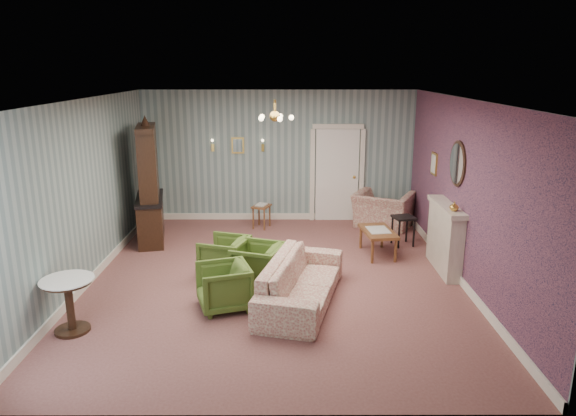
{
  "coord_description": "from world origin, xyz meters",
  "views": [
    {
      "loc": [
        0.18,
        -8.04,
        3.38
      ],
      "look_at": [
        0.2,
        0.4,
        1.1
      ],
      "focal_mm": 32.73,
      "sensor_mm": 36.0,
      "label": 1
    }
  ],
  "objects_px": {
    "olive_chair_c": "(225,254)",
    "pedestal_table": "(70,305)",
    "olive_chair_a": "(224,285)",
    "fireplace": "(445,238)",
    "wingback_chair": "(383,204)",
    "side_table_black": "(403,231)",
    "olive_chair_b": "(258,262)",
    "dresser": "(148,181)",
    "sofa_chintz": "(301,274)",
    "coffee_table": "(378,242)"
  },
  "relations": [
    {
      "from": "olive_chair_a",
      "to": "dresser",
      "type": "xyz_separation_m",
      "value": [
        -1.81,
        3.08,
        0.85
      ]
    },
    {
      "from": "olive_chair_b",
      "to": "pedestal_table",
      "type": "relative_size",
      "value": 1.0
    },
    {
      "from": "coffee_table",
      "to": "olive_chair_c",
      "type": "bearing_deg",
      "value": -160.35
    },
    {
      "from": "fireplace",
      "to": "coffee_table",
      "type": "relative_size",
      "value": 1.47
    },
    {
      "from": "sofa_chintz",
      "to": "dresser",
      "type": "height_order",
      "value": "dresser"
    },
    {
      "from": "fireplace",
      "to": "coffee_table",
      "type": "distance_m",
      "value": 1.29
    },
    {
      "from": "olive_chair_a",
      "to": "pedestal_table",
      "type": "height_order",
      "value": "pedestal_table"
    },
    {
      "from": "olive_chair_a",
      "to": "sofa_chintz",
      "type": "bearing_deg",
      "value": 82.24
    },
    {
      "from": "dresser",
      "to": "olive_chair_b",
      "type": "bearing_deg",
      "value": -57.07
    },
    {
      "from": "fireplace",
      "to": "side_table_black",
      "type": "distance_m",
      "value": 1.37
    },
    {
      "from": "olive_chair_c",
      "to": "pedestal_table",
      "type": "xyz_separation_m",
      "value": [
        -1.8,
        -1.93,
        0.01
      ]
    },
    {
      "from": "fireplace",
      "to": "olive_chair_b",
      "type": "bearing_deg",
      "value": -168.64
    },
    {
      "from": "olive_chair_b",
      "to": "coffee_table",
      "type": "bearing_deg",
      "value": 141.65
    },
    {
      "from": "olive_chair_a",
      "to": "fireplace",
      "type": "bearing_deg",
      "value": 94.42
    },
    {
      "from": "wingback_chair",
      "to": "fireplace",
      "type": "xyz_separation_m",
      "value": [
        0.59,
        -2.52,
        0.07
      ]
    },
    {
      "from": "olive_chair_b",
      "to": "sofa_chintz",
      "type": "bearing_deg",
      "value": 64.98
    },
    {
      "from": "olive_chair_a",
      "to": "side_table_black",
      "type": "relative_size",
      "value": 1.25
    },
    {
      "from": "olive_chair_a",
      "to": "sofa_chintz",
      "type": "distance_m",
      "value": 1.14
    },
    {
      "from": "olive_chair_a",
      "to": "olive_chair_b",
      "type": "relative_size",
      "value": 0.97
    },
    {
      "from": "wingback_chair",
      "to": "fireplace",
      "type": "bearing_deg",
      "value": 130.15
    },
    {
      "from": "wingback_chair",
      "to": "side_table_black",
      "type": "xyz_separation_m",
      "value": [
        0.17,
        -1.24,
        -0.22
      ]
    },
    {
      "from": "side_table_black",
      "to": "pedestal_table",
      "type": "xyz_separation_m",
      "value": [
        -5.09,
        -3.44,
        0.08
      ]
    },
    {
      "from": "wingback_chair",
      "to": "side_table_black",
      "type": "bearing_deg",
      "value": 124.72
    },
    {
      "from": "dresser",
      "to": "side_table_black",
      "type": "xyz_separation_m",
      "value": [
        4.97,
        -0.33,
        -0.92
      ]
    },
    {
      "from": "olive_chair_b",
      "to": "pedestal_table",
      "type": "xyz_separation_m",
      "value": [
        -2.37,
        -1.54,
        -0.0
      ]
    },
    {
      "from": "sofa_chintz",
      "to": "fireplace",
      "type": "xyz_separation_m",
      "value": [
        2.47,
        1.28,
        0.13
      ]
    },
    {
      "from": "olive_chair_a",
      "to": "olive_chair_b",
      "type": "xyz_separation_m",
      "value": [
        0.45,
        0.85,
        0.01
      ]
    },
    {
      "from": "olive_chair_a",
      "to": "wingback_chair",
      "type": "height_order",
      "value": "wingback_chair"
    },
    {
      "from": "side_table_black",
      "to": "wingback_chair",
      "type": "bearing_deg",
      "value": 97.83
    },
    {
      "from": "wingback_chair",
      "to": "pedestal_table",
      "type": "bearing_deg",
      "value": 70.49
    },
    {
      "from": "coffee_table",
      "to": "sofa_chintz",
      "type": "bearing_deg",
      "value": -126.07
    },
    {
      "from": "wingback_chair",
      "to": "sofa_chintz",
      "type": "bearing_deg",
      "value": 90.58
    },
    {
      "from": "olive_chair_a",
      "to": "sofa_chintz",
      "type": "height_order",
      "value": "sofa_chintz"
    },
    {
      "from": "olive_chair_c",
      "to": "pedestal_table",
      "type": "bearing_deg",
      "value": -25.52
    },
    {
      "from": "olive_chair_a",
      "to": "coffee_table",
      "type": "bearing_deg",
      "value": 112.62
    },
    {
      "from": "dresser",
      "to": "side_table_black",
      "type": "height_order",
      "value": "dresser"
    },
    {
      "from": "olive_chair_a",
      "to": "sofa_chintz",
      "type": "xyz_separation_m",
      "value": [
        1.12,
        0.2,
        0.08
      ]
    },
    {
      "from": "olive_chair_b",
      "to": "dresser",
      "type": "relative_size",
      "value": 0.31
    },
    {
      "from": "olive_chair_b",
      "to": "sofa_chintz",
      "type": "relative_size",
      "value": 0.33
    },
    {
      "from": "sofa_chintz",
      "to": "dresser",
      "type": "distance_m",
      "value": 4.18
    },
    {
      "from": "olive_chair_b",
      "to": "side_table_black",
      "type": "height_order",
      "value": "olive_chair_b"
    },
    {
      "from": "olive_chair_b",
      "to": "olive_chair_c",
      "type": "bearing_deg",
      "value": -105.48
    },
    {
      "from": "olive_chair_a",
      "to": "wingback_chair",
      "type": "xyz_separation_m",
      "value": [
        2.99,
        3.99,
        0.15
      ]
    },
    {
      "from": "sofa_chintz",
      "to": "dresser",
      "type": "xyz_separation_m",
      "value": [
        -2.92,
        2.88,
        0.77
      ]
    },
    {
      "from": "olive_chair_c",
      "to": "sofa_chintz",
      "type": "height_order",
      "value": "sofa_chintz"
    },
    {
      "from": "olive_chair_c",
      "to": "dresser",
      "type": "bearing_deg",
      "value": -120.19
    },
    {
      "from": "fireplace",
      "to": "sofa_chintz",
      "type": "bearing_deg",
      "value": -152.65
    },
    {
      "from": "olive_chair_a",
      "to": "olive_chair_b",
      "type": "distance_m",
      "value": 0.96
    },
    {
      "from": "olive_chair_c",
      "to": "olive_chair_a",
      "type": "bearing_deg",
      "value": 23.29
    },
    {
      "from": "coffee_table",
      "to": "side_table_black",
      "type": "relative_size",
      "value": 1.63
    }
  ]
}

